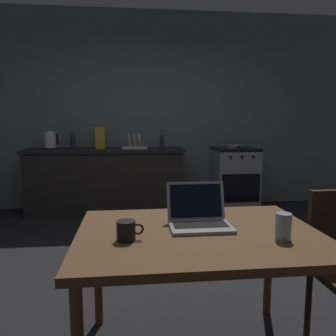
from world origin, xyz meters
TOP-DOWN VIEW (x-y plane):
  - ground_plane at (0.00, 0.00)m, footprint 12.00×12.00m
  - back_wall at (0.30, 2.48)m, footprint 6.40×0.10m
  - kitchen_counter at (-0.61, 2.13)m, footprint 2.16×0.64m
  - stove_oven at (1.24, 2.13)m, footprint 0.60×0.62m
  - dining_table at (0.08, -0.98)m, footprint 1.23×0.91m
  - laptop at (0.10, -0.90)m, footprint 0.32×0.29m
  - electric_kettle at (-1.34, 2.13)m, footprint 0.18×0.16m
  - bottle at (0.17, 2.08)m, footprint 0.06×0.06m
  - frying_pan at (1.23, 2.10)m, footprint 0.25×0.42m
  - coffee_mug at (-0.28, -1.07)m, footprint 0.13×0.09m
  - drinking_glass at (0.45, -1.14)m, footprint 0.07×0.07m
  - cereal_box at (-0.68, 2.15)m, footprint 0.13×0.05m
  - dish_rack at (-0.20, 2.13)m, footprint 0.34×0.26m
  - bottle_b at (-1.06, 2.21)m, footprint 0.07×0.07m

SIDE VIEW (x-z plane):
  - ground_plane at x=0.00m, z-range 0.00..0.00m
  - stove_oven at x=1.24m, z-range 0.00..0.89m
  - kitchen_counter at x=-0.61m, z-range 0.00..0.89m
  - dining_table at x=0.08m, z-range 0.29..1.01m
  - laptop at x=0.10m, z-range 0.65..0.87m
  - coffee_mug at x=-0.28m, z-range 0.72..0.81m
  - drinking_glass at x=0.45m, z-range 0.72..0.84m
  - frying_pan at x=1.23m, z-range 0.89..0.94m
  - dish_rack at x=-0.20m, z-range 0.83..1.04m
  - bottle_b at x=-1.06m, z-range 0.88..1.13m
  - electric_kettle at x=-1.34m, z-range 0.89..1.13m
  - bottle at x=0.17m, z-range 0.88..1.14m
  - cereal_box at x=-0.68m, z-range 0.89..1.19m
  - back_wall at x=0.30m, z-range 0.00..2.85m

